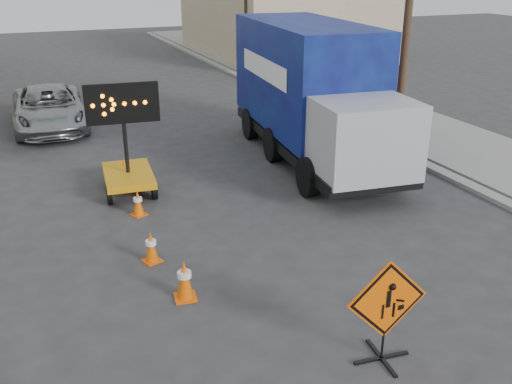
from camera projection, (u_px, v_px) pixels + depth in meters
ground at (348, 382)px, 8.47m from camera, size 100.00×100.00×0.00m
curb_right at (309, 109)px, 23.85m from camera, size 0.40×60.00×0.12m
sidewalk_right at (356, 104)px, 24.67m from camera, size 4.00×60.00×0.15m
building_right_far at (283, 18)px, 37.91m from camera, size 10.00×14.00×4.60m
construction_sign at (386, 309)px, 8.61m from camera, size 1.32×0.94×1.75m
arrow_board at (128, 168)px, 15.23m from camera, size 1.88×2.19×2.97m
pickup_truck at (49, 108)px, 21.11m from camera, size 2.65×5.52×1.52m
box_truck at (311, 100)px, 17.45m from camera, size 3.48×8.90×4.12m
cone_a at (185, 280)px, 10.42m from camera, size 0.45×0.45×0.79m
cone_b at (151, 247)px, 11.74m from camera, size 0.44×0.44×0.69m
cone_c at (138, 203)px, 13.92m from camera, size 0.44×0.44×0.65m
cone_d at (125, 171)px, 15.85m from camera, size 0.51×0.51×0.77m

